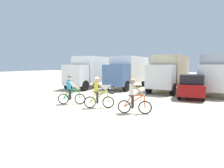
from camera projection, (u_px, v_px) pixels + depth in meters
name	position (u px, v px, depth m)	size (l,w,h in m)	color
ground_plane	(79.00, 109.00, 10.87)	(120.00, 120.00, 0.00)	beige
box_truck_white_box	(92.00, 70.00, 21.01)	(2.56, 6.81, 3.35)	white
box_truck_avon_van	(128.00, 70.00, 20.62)	(2.58, 6.82, 3.35)	white
box_truck_tan_camper	(169.00, 71.00, 18.33)	(2.86, 6.90, 3.35)	#CCB78E
box_truck_grey_hauler	(219.00, 72.00, 16.54)	(3.15, 6.98, 3.35)	#9E9EA3
sedan_parked	(192.00, 86.00, 14.51)	(2.03, 4.31, 1.76)	maroon
cyclist_orange_shirt	(71.00, 91.00, 12.04)	(1.57, 0.88, 1.82)	black
cyclist_cowboy_hat	(98.00, 94.00, 10.97)	(1.55, 0.90, 1.82)	black
cyclist_near_camera	(133.00, 97.00, 9.72)	(1.68, 0.67, 1.82)	black
bicycle_spare	(106.00, 90.00, 16.23)	(1.43, 1.07, 0.97)	black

